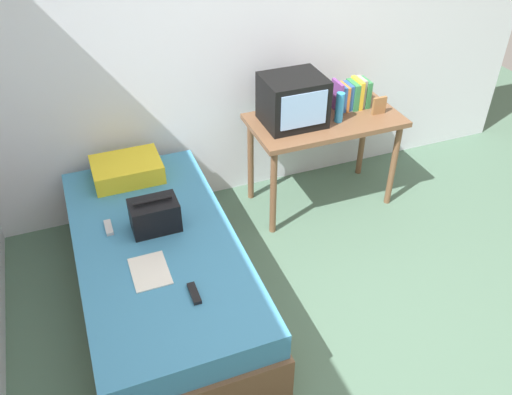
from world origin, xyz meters
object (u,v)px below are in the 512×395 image
at_px(bed, 160,271).
at_px(water_bottle, 340,107).
at_px(book_row, 351,95).
at_px(pillow, 127,169).
at_px(picture_frame, 379,106).
at_px(magazine, 150,271).
at_px(remote_dark, 194,293).
at_px(remote_silver, 109,228).
at_px(tv, 293,100).
at_px(handbag, 155,215).
at_px(desk, 324,130).

relative_size(bed, water_bottle, 8.70).
xyz_separation_m(book_row, pillow, (-1.77, 0.03, -0.29)).
height_order(picture_frame, magazine, picture_frame).
xyz_separation_m(book_row, remote_dark, (-1.64, -1.25, -0.35)).
relative_size(book_row, picture_frame, 2.00).
relative_size(bed, book_row, 7.25).
bearing_deg(remote_silver, tv, 16.91).
distance_m(handbag, remote_silver, 0.31).
bearing_deg(picture_frame, desk, 168.66).
bearing_deg(handbag, pillow, 95.89).
bearing_deg(tv, book_row, 6.48).
distance_m(handbag, remote_dark, 0.66).
height_order(desk, handbag, desk).
distance_m(bed, handbag, 0.39).
bearing_deg(handbag, desk, 19.49).
relative_size(book_row, remote_silver, 1.91).
bearing_deg(pillow, tv, -4.28).
bearing_deg(book_row, magazine, -151.80).
bearing_deg(pillow, desk, -4.67).
relative_size(water_bottle, pillow, 0.48).
xyz_separation_m(bed, tv, (1.21, 0.67, 0.70)).
xyz_separation_m(water_bottle, remote_dark, (-1.44, -1.08, -0.36)).
height_order(desk, magazine, desk).
relative_size(pillow, handbag, 1.61).
height_order(pillow, remote_silver, pillow).
distance_m(pillow, magazine, 1.02).
bearing_deg(book_row, desk, -161.02).
bearing_deg(picture_frame, remote_dark, -149.00).
bearing_deg(pillow, remote_dark, -84.04).
height_order(bed, remote_dark, remote_dark).
height_order(handbag, magazine, handbag).
distance_m(picture_frame, magazine, 2.16).
bearing_deg(picture_frame, tv, 170.54).
bearing_deg(remote_dark, desk, 40.05).
xyz_separation_m(remote_dark, remote_silver, (-0.35, 0.74, 0.00)).
bearing_deg(pillow, magazine, -93.22).
xyz_separation_m(book_row, remote_silver, (-1.99, -0.51, -0.35)).
bearing_deg(remote_silver, handbag, -18.62).
height_order(bed, water_bottle, water_bottle).
bearing_deg(tv, water_bottle, -18.30).
bearing_deg(magazine, bed, 70.24).
relative_size(bed, desk, 1.72).
bearing_deg(remote_silver, water_bottle, 10.58).
relative_size(book_row, handbag, 0.92).
bearing_deg(water_bottle, remote_dark, -143.25).
bearing_deg(pillow, water_bottle, -7.33).
xyz_separation_m(tv, remote_silver, (-1.46, -0.45, -0.42)).
relative_size(book_row, pillow, 0.57).
height_order(desk, tv, tv).
bearing_deg(book_row, handbag, -160.58).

